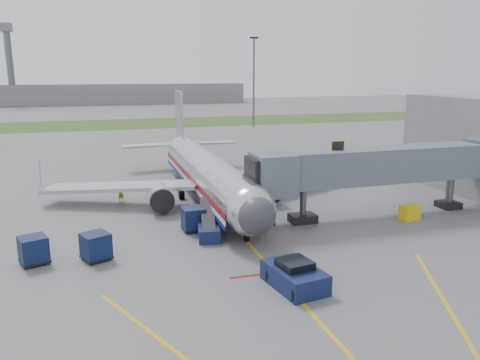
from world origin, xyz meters
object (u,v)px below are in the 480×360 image
object	(u,v)px
belt_loader	(208,228)
ramp_worker	(121,193)
airliner	(207,172)
pushback_tug	(294,276)

from	to	relation	value
belt_loader	ramp_worker	size ratio (longest dim) A/B	2.96
airliner	ramp_worker	size ratio (longest dim) A/B	20.90
airliner	belt_loader	size ratio (longest dim) A/B	7.05
ramp_worker	airliner	bearing A→B (deg)	-29.13
pushback_tug	belt_loader	xyz separation A→B (m)	(-2.87, 10.28, -0.11)
belt_loader	pushback_tug	bearing A→B (deg)	-74.40
pushback_tug	belt_loader	world-z (taller)	belt_loader
pushback_tug	ramp_worker	bearing A→B (deg)	111.56
pushback_tug	ramp_worker	xyz separation A→B (m)	(-8.87, 22.46, 0.15)
airliner	belt_loader	xyz separation A→B (m)	(-2.50, -11.20, -2.05)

